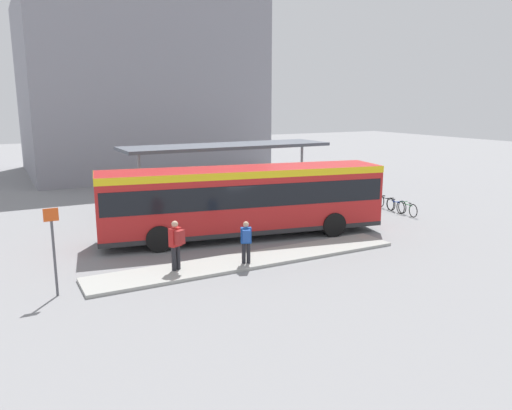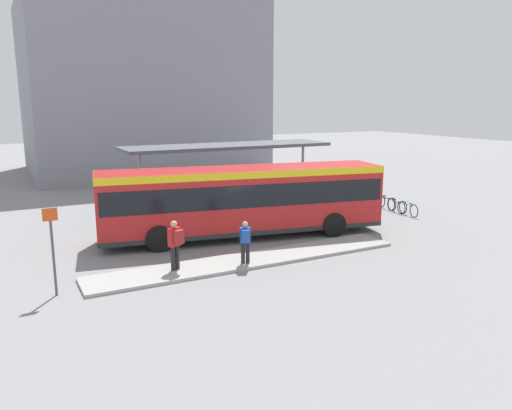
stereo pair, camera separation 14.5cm
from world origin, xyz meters
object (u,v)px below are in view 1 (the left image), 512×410
bicycle_black (386,202)px  platform_sign (54,248)px  bicycle_green (408,209)px  city_bus (244,197)px  potted_planter_near_shelter (167,214)px  pedestrian_companion (246,240)px  bicycle_blue (395,206)px  pedestrian_waiting (176,242)px

bicycle_black → platform_sign: 18.70m
bicycle_green → platform_sign: 18.21m
bicycle_black → bicycle_green: bearing=2.7°
city_bus → potted_planter_near_shelter: bearing=135.7°
pedestrian_companion → potted_planter_near_shelter: (-0.66, 7.14, -0.39)m
pedestrian_companion → bicycle_blue: (11.39, 4.36, -0.67)m
city_bus → bicycle_blue: bearing=14.1°
potted_planter_near_shelter → platform_sign: bearing=-130.3°
bicycle_blue → bicycle_black: bicycle_black is taller
bicycle_black → bicycle_blue: bearing=-1.5°
pedestrian_waiting → bicycle_blue: size_ratio=1.08×
bicycle_green → platform_sign: size_ratio=0.59×
potted_planter_near_shelter → bicycle_black: bearing=-8.8°
bicycle_green → city_bus: bearing=97.7°
pedestrian_waiting → potted_planter_near_shelter: (1.82, 6.64, -0.51)m
pedestrian_waiting → bicycle_green: (13.89, 2.95, -0.78)m
potted_planter_near_shelter → pedestrian_waiting: bearing=-105.3°
pedestrian_companion → platform_sign: bearing=109.2°
bicycle_blue → potted_planter_near_shelter: size_ratio=1.34×
pedestrian_waiting → platform_sign: platform_sign is taller
potted_planter_near_shelter → platform_sign: size_ratio=0.44×
bicycle_blue → bicycle_black: (0.12, 0.90, 0.02)m
bicycle_blue → platform_sign: platform_sign is taller
pedestrian_waiting → bicycle_blue: (13.87, 3.85, -0.78)m
pedestrian_waiting → bicycle_black: (13.98, 4.75, -0.77)m
pedestrian_companion → platform_sign: platform_sign is taller
pedestrian_waiting → bicycle_blue: 14.42m
city_bus → bicycle_blue: 9.74m
city_bus → bicycle_green: size_ratio=7.71×
city_bus → potted_planter_near_shelter: (-2.44, 3.42, -1.18)m
bicycle_blue → platform_sign: bearing=-68.6°
city_bus → bicycle_green: city_bus is taller
pedestrian_companion → potted_planter_near_shelter: bearing=27.0°
pedestrian_companion → bicycle_black: 12.66m
platform_sign → bicycle_blue: bearing=12.8°
bicycle_black → potted_planter_near_shelter: potted_planter_near_shelter is taller
bicycle_black → platform_sign: bearing=-68.8°
bicycle_green → bicycle_black: bearing=6.2°
pedestrian_companion → bicycle_blue: bearing=-47.4°
bicycle_black → potted_planter_near_shelter: size_ratio=1.41×
bicycle_blue → platform_sign: (-17.87, -4.08, 1.20)m
city_bus → platform_sign: (-8.26, -3.44, -0.26)m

